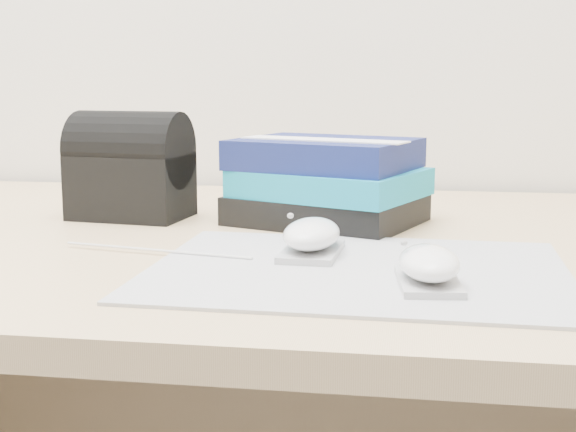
% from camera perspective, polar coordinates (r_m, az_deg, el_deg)
% --- Properties ---
extents(desk, '(1.60, 0.80, 0.73)m').
position_cam_1_polar(desk, '(1.07, 5.67, -13.24)').
color(desk, tan).
rests_on(desk, ground).
extents(mousepad, '(0.40, 0.32, 0.00)m').
position_cam_1_polar(mousepad, '(0.77, 4.96, -3.85)').
color(mousepad, gray).
rests_on(mousepad, desk).
extents(mouse_rear, '(0.06, 0.11, 0.04)m').
position_cam_1_polar(mouse_rear, '(0.82, 1.69, -1.49)').
color(mouse_rear, '#AAAAAD').
rests_on(mouse_rear, mousepad).
extents(mouse_front, '(0.06, 0.10, 0.04)m').
position_cam_1_polar(mouse_front, '(0.71, 9.98, -3.53)').
color(mouse_front, '#ABABAD').
rests_on(mouse_front, mousepad).
extents(usb_cable, '(0.21, 0.05, 0.00)m').
position_cam_1_polar(usb_cable, '(0.85, -9.36, -2.42)').
color(usb_cable, silver).
rests_on(usb_cable, mousepad).
extents(book_stack, '(0.27, 0.24, 0.11)m').
position_cam_1_polar(book_stack, '(1.02, 2.81, 2.45)').
color(book_stack, black).
rests_on(book_stack, desk).
extents(pouch, '(0.16, 0.12, 0.14)m').
position_cam_1_polar(pouch, '(1.07, -11.14, 3.49)').
color(pouch, black).
rests_on(pouch, desk).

